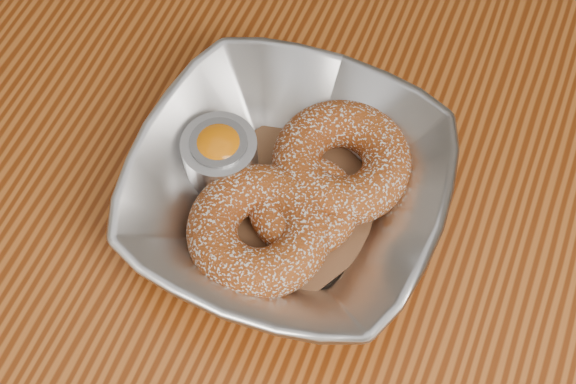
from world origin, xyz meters
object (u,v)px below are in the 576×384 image
at_px(donut_extra, 304,205).
at_px(ramekin, 220,155).
at_px(serving_bowl, 288,192).
at_px(donut_back, 342,162).
at_px(table, 384,288).
at_px(donut_front, 259,230).

distance_m(donut_extra, ramekin, 0.08).
xyz_separation_m(serving_bowl, donut_back, (0.03, 0.04, -0.00)).
bearing_deg(table, donut_front, -155.81).
relative_size(donut_back, donut_extra, 1.28).
bearing_deg(donut_back, serving_bowl, -124.95).
height_order(donut_front, donut_extra, donut_front).
bearing_deg(ramekin, table, -1.37).
distance_m(table, donut_back, 0.15).
height_order(table, donut_back, donut_back).
relative_size(serving_bowl, ramekin, 4.04).
height_order(serving_bowl, donut_front, serving_bowl).
height_order(table, ramekin, ramekin).
bearing_deg(table, donut_extra, -172.65).
height_order(donut_back, donut_front, same).
bearing_deg(donut_extra, table, 7.35).
bearing_deg(serving_bowl, donut_extra, -15.19).
distance_m(donut_back, donut_front, 0.09).
height_order(table, serving_bowl, serving_bowl).
xyz_separation_m(donut_front, ramekin, (-0.05, 0.05, 0.00)).
bearing_deg(donut_back, table, -29.85).
relative_size(donut_front, donut_extra, 1.27).
bearing_deg(serving_bowl, ramekin, 171.31).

